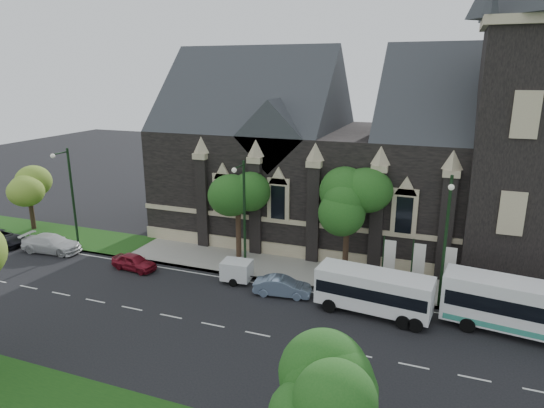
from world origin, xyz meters
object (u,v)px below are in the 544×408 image
at_px(street_lamp_far, 71,194).
at_px(shuttle_bus, 374,290).
at_px(box_trailer, 237,270).
at_px(car_far_red, 134,262).
at_px(banner_flag_right, 447,265).
at_px(car_far_white, 52,244).
at_px(street_lamp_mid, 243,213).
at_px(sedan, 282,286).
at_px(tree_walk_right, 351,201).
at_px(tree_walk_far, 31,184).
at_px(banner_flag_center, 416,261).
at_px(tree_walk_left, 241,192).
at_px(car_far_black, 0,238).
at_px(street_lamp_near, 446,236).
at_px(tree_park_east, 319,384).
at_px(banner_flag_left, 387,257).

distance_m(street_lamp_far, shuttle_bus, 26.34).
distance_m(box_trailer, car_far_red, 8.59).
bearing_deg(shuttle_bus, banner_flag_right, 48.90).
xyz_separation_m(banner_flag_right, car_far_white, (-32.06, -2.94, -1.62)).
height_order(street_lamp_mid, car_far_red, street_lamp_mid).
height_order(banner_flag_right, car_far_red, banner_flag_right).
height_order(shuttle_bus, sedan, shuttle_bus).
bearing_deg(tree_walk_right, shuttle_bus, -63.77).
xyz_separation_m(street_lamp_mid, shuttle_bus, (10.02, -2.08, -3.48)).
bearing_deg(tree_walk_far, street_lamp_mid, -7.37).
relative_size(car_far_red, car_far_white, 0.71).
relative_size(tree_walk_far, street_lamp_far, 0.70).
height_order(tree_walk_right, tree_walk_far, tree_walk_right).
distance_m(tree_walk_far, car_far_white, 8.27).
bearing_deg(tree_walk_far, banner_flag_center, -1.86).
distance_m(banner_flag_center, shuttle_bus, 4.65).
relative_size(tree_walk_right, banner_flag_center, 1.95).
xyz_separation_m(street_lamp_mid, sedan, (3.69, -1.75, -4.45)).
height_order(tree_walk_far, banner_flag_center, tree_walk_far).
distance_m(tree_walk_right, banner_flag_center, 6.36).
xyz_separation_m(car_far_red, car_far_white, (-9.02, 0.66, 0.12)).
xyz_separation_m(tree_walk_left, street_lamp_mid, (1.80, -3.61, -0.62)).
bearing_deg(street_lamp_far, street_lamp_mid, 0.00).
distance_m(tree_walk_left, tree_walk_far, 22.06).
bearing_deg(car_far_black, tree_walk_right, -76.77).
height_order(tree_walk_left, street_lamp_mid, street_lamp_mid).
xyz_separation_m(tree_walk_left, street_lamp_near, (15.80, -3.61, -0.62)).
bearing_deg(street_lamp_near, box_trailer, -176.35).
bearing_deg(street_lamp_far, banner_flag_right, 3.60).
bearing_deg(tree_park_east, street_lamp_near, 76.89).
bearing_deg(banner_flag_left, car_far_black, -174.38).
relative_size(car_far_red, car_far_black, 0.76).
relative_size(street_lamp_far, box_trailer, 2.87).
height_order(banner_flag_left, shuttle_bus, banner_flag_left).
bearing_deg(street_lamp_near, sedan, -170.35).
bearing_deg(street_lamp_mid, banner_flag_right, 7.60).
distance_m(street_lamp_near, street_lamp_far, 30.00).
height_order(tree_walk_left, street_lamp_near, street_lamp_near).
bearing_deg(car_far_white, banner_flag_center, -90.01).
xyz_separation_m(street_lamp_far, sedan, (19.69, -1.75, -4.45)).
xyz_separation_m(street_lamp_mid, box_trailer, (-0.20, -0.91, -4.18)).
relative_size(tree_walk_far, street_lamp_mid, 0.70).
relative_size(tree_walk_right, street_lamp_near, 0.87).
xyz_separation_m(tree_park_east, tree_walk_right, (-2.96, 20.04, 1.20)).
xyz_separation_m(tree_walk_left, car_far_black, (-21.56, -5.01, -5.05)).
bearing_deg(street_lamp_far, street_lamp_near, 0.00).
bearing_deg(banner_flag_right, street_lamp_mid, -172.40).
height_order(street_lamp_near, car_far_white, street_lamp_near).
bearing_deg(street_lamp_near, car_far_red, -175.76).
xyz_separation_m(street_lamp_near, street_lamp_far, (-30.00, 0.00, 0.00)).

